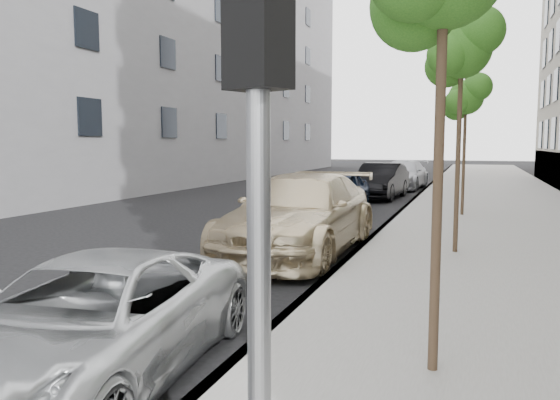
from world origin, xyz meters
The scene contains 11 objects.
ground centered at (0.00, 0.00, 0.00)m, with size 160.00×160.00×0.00m, color black.
sidewalk centered at (4.30, 24.00, 0.07)m, with size 6.40×72.00×0.14m, color gray.
curb centered at (1.18, 24.00, 0.07)m, with size 0.15×72.00×0.14m, color #9E9B93.
tree_mid centered at (3.23, 8.00, 4.38)m, with size 1.60×1.40×5.04m.
tree_far centered at (3.23, 14.50, 3.90)m, with size 1.51×1.31×4.52m.
signal_pole centered at (2.71, -2.04, 2.06)m, with size 0.29×0.26×3.06m.
minivan centered at (-0.10, 0.33, 0.64)m, with size 2.11×4.57×1.27m, color silver.
suv centered at (-0.10, 7.41, 0.88)m, with size 2.46×6.04×1.75m, color beige.
sedan_blue centered at (-1.15, 15.10, 0.74)m, with size 1.75×4.35×1.48m, color black.
sedan_black centered at (-0.40, 20.27, 0.79)m, with size 1.67×4.78×1.58m, color black.
sedan_rear centered at (-0.10, 25.92, 0.77)m, with size 2.16×5.32×1.54m, color #A7A8AF.
Camera 1 is at (3.54, -4.10, 2.44)m, focal length 35.00 mm.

